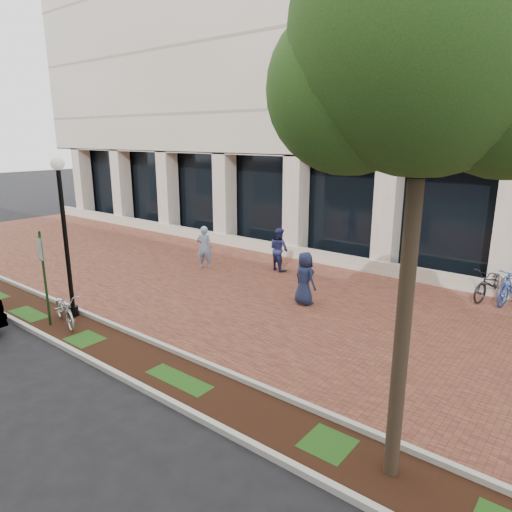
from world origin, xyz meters
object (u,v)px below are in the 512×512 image
Objects in this scene: street_tree at (433,53)px; pedestrian_mid at (279,249)px; locked_bicycle at (65,309)px; lamppost at (65,230)px; parking_sign at (43,267)px; bollard at (501,290)px; pedestrian_left at (204,247)px; pedestrian_right at (305,278)px.

street_tree is 4.76× the size of pedestrian_mid.
pedestrian_mid is (1.50, 7.80, 0.37)m from locked_bicycle.
locked_bicycle is (-9.18, -0.09, -5.45)m from street_tree.
parking_sign is at bearing -82.30° from lamppost.
street_tree is at bearing -2.20° from lamppost.
locked_bicycle is at bearing -134.51° from bollard.
locked_bicycle is 7.95m from pedestrian_mid.
bollard reaches higher than locked_bicycle.
bollard is at bearing -156.07° from pedestrian_mid.
lamppost is 10.17m from street_tree.
pedestrian_left is 1.01× the size of pedestrian_mid.
street_tree is 12.01m from pedestrian_mid.
bollard is at bearing -29.25° from locked_bicycle.
pedestrian_right is at bearing -22.90° from locked_bicycle.
parking_sign reaches higher than locked_bicycle.
parking_sign is at bearing 151.72° from locked_bicycle.
lamppost is at bearing -137.22° from bollard.
street_tree reaches higher than locked_bicycle.
lamppost is 2.68× the size of pedestrian_left.
pedestrian_right reaches higher than locked_bicycle.
street_tree is at bearing 10.07° from parking_sign.
street_tree reaches higher than pedestrian_left.
locked_bicycle is (0.29, 0.30, -1.19)m from parking_sign.
lamppost is 7.76m from pedestrian_mid.
pedestrian_mid reaches higher than bollard.
pedestrian_left is 1.02× the size of pedestrian_right.
lamppost is 12.79m from bollard.
parking_sign reaches higher than bollard.
parking_sign is 1.58× the size of pedestrian_mid.
parking_sign is 1.56× the size of pedestrian_left.
lamppost is at bearing 63.85° from pedestrian_right.
parking_sign is 10.39m from street_tree.
pedestrian_mid is at bearing 134.93° from street_tree.
pedestrian_left reaches higher than bollard.
street_tree is 4.82× the size of pedestrian_right.
pedestrian_right is at bearing 59.23° from parking_sign.
parking_sign reaches higher than pedestrian_mid.
locked_bicycle is 12.67m from bollard.
lamppost is 4.90× the size of bollard.
pedestrian_right is (-4.98, 5.26, -5.09)m from street_tree.
lamppost is 2.70× the size of pedestrian_mid.
street_tree is 12.87m from pedestrian_left.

